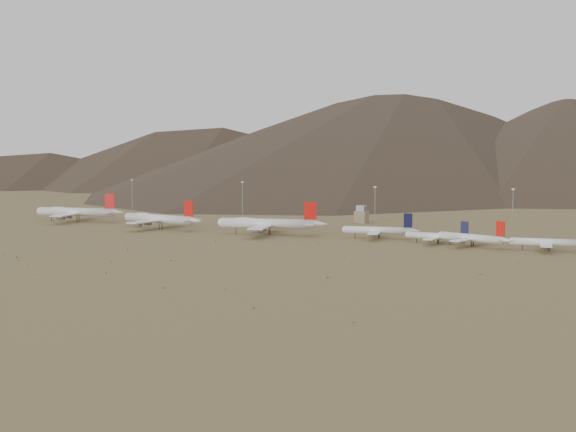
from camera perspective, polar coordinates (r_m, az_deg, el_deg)
The scene contains 15 objects.
ground at distance 463.09m, azimuth -3.86°, elevation -1.63°, with size 3000.00×3000.00×0.00m, color olive.
mountain_ridge at distance 1317.73m, azimuth 17.20°, elevation 9.17°, with size 4400.00×1000.00×300.00m.
widebody_west at distance 580.25m, azimuth -14.79°, elevation 0.29°, with size 66.14×52.04×19.98m.
widebody_centre at distance 520.50m, azimuth -9.12°, elevation -0.19°, with size 64.23×49.65×19.09m.
widebody_east at distance 480.90m, azimuth -1.43°, elevation -0.53°, with size 66.61×52.59×20.23m.
narrowbody_a at distance 465.31m, azimuth 6.53°, elevation -1.02°, with size 44.76×32.92×15.01m.
narrowbody_b at distance 445.61m, azimuth 10.67°, elevation -1.43°, with size 40.07×28.65×13.22m.
narrowbody_c at distance 438.18m, azimuth 13.02°, elevation -1.52°, with size 43.59×32.27×14.76m.
narrowbody_d at distance 430.84m, azimuth 18.12°, elevation -1.79°, with size 42.32×30.91×14.08m.
control_tower at distance 555.86m, azimuth 5.25°, elevation 0.07°, with size 8.00×8.00×12.00m.
mast_far_west at distance 656.99m, azimuth -11.02°, elevation 1.58°, with size 2.00×0.60×25.70m.
mast_west at distance 608.79m, azimuth -3.25°, elevation 1.38°, with size 2.00×0.60×25.70m.
mast_centre at distance 545.62m, azimuth 6.21°, elevation 0.90°, with size 2.00×0.60×25.70m.
mast_east at distance 537.59m, azimuth 15.70°, elevation 0.67°, with size 2.00×0.60×25.70m.
desert_scrub at distance 372.67m, azimuth -9.18°, elevation -3.33°, with size 433.43×178.89×0.90m.
Camera 1 is at (239.57, -392.35, 55.87)m, focal length 50.00 mm.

